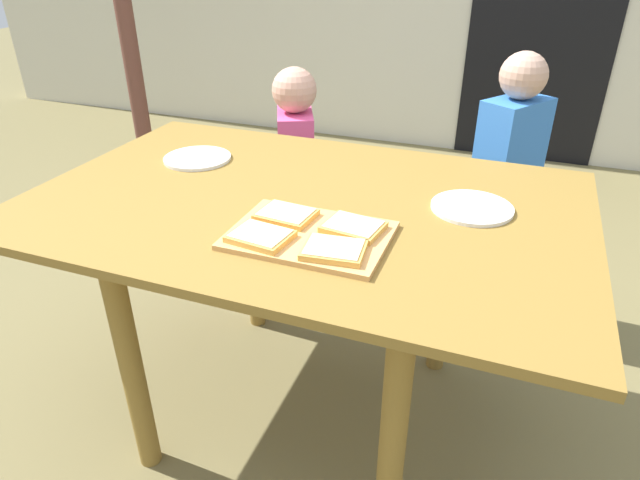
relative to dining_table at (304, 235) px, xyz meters
The scene contains 12 objects.
ground_plane 0.65m from the dining_table, ahead, with size 16.00×16.00×0.00m, color olive.
house_door 2.78m from the dining_table, 79.16° to the left, with size 0.90×0.02×2.00m, color black.
dining_table is the anchor object (origin of this frame).
cutting_board 0.24m from the dining_table, 64.10° to the right, with size 0.36×0.26×0.01m, color tan.
pizza_slice_near_right 0.33m from the dining_table, 55.57° to the right, with size 0.14×0.12×0.02m.
pizza_slice_far_left 0.19m from the dining_table, 85.94° to the right, with size 0.14×0.12×0.02m.
pizza_slice_far_right 0.26m from the dining_table, 37.47° to the right, with size 0.15×0.12×0.02m.
pizza_slice_near_left 0.29m from the dining_table, 89.57° to the right, with size 0.14×0.12×0.02m.
plate_white_right 0.45m from the dining_table, 12.99° to the left, with size 0.21×0.21×0.01m, color white.
plate_white_left 0.46m from the dining_table, 159.61° to the left, with size 0.21×0.21×0.01m, color white.
child_left 0.84m from the dining_table, 114.70° to the left, with size 0.23×0.28×0.93m.
child_right 0.90m from the dining_table, 57.40° to the left, with size 0.25×0.28×1.04m.
Camera 1 is at (0.51, -1.22, 1.37)m, focal length 30.84 mm.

